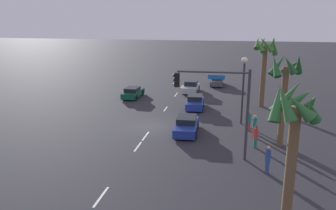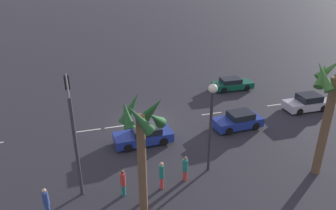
{
  "view_description": "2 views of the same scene",
  "coord_description": "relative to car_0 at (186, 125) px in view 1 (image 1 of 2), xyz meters",
  "views": [
    {
      "loc": [
        27.94,
        6.65,
        9.56
      ],
      "look_at": [
        -1.73,
        1.07,
        1.6
      ],
      "focal_mm": 36.25,
      "sensor_mm": 36.0,
      "label": 1
    },
    {
      "loc": [
        5.3,
        24.0,
        12.81
      ],
      "look_at": [
        -1.63,
        0.91,
        1.83
      ],
      "focal_mm": 34.54,
      "sensor_mm": 36.0,
      "label": 2
    }
  ],
  "objects": [
    {
      "name": "car_0",
      "position": [
        0.0,
        0.0,
        0.0
      ],
      "size": [
        4.42,
        2.05,
        1.33
      ],
      "color": "navy",
      "rests_on": "ground_plane"
    },
    {
      "name": "palm_tree_1",
      "position": [
        -9.91,
        6.93,
        4.91
      ],
      "size": [
        2.73,
        2.7,
        7.59
      ],
      "color": "brown",
      "rests_on": "ground_plane"
    },
    {
      "name": "lane_stripe_4",
      "position": [
        3.92,
        -3.16,
        -0.62
      ],
      "size": [
        1.96,
        0.14,
        0.01
      ],
      "primitive_type": "cube",
      "color": "silver",
      "rests_on": "ground_plane"
    },
    {
      "name": "lane_stripe_0",
      "position": [
        -18.95,
        -3.16,
        -0.62
      ],
      "size": [
        2.07,
        0.14,
        0.01
      ],
      "primitive_type": "cube",
      "color": "silver",
      "rests_on": "ground_plane"
    },
    {
      "name": "pedestrian_3",
      "position": [
        6.7,
        5.99,
        0.34
      ],
      "size": [
        0.46,
        0.46,
        1.81
      ],
      "color": "#2D478C",
      "rests_on": "ground_plane"
    },
    {
      "name": "pedestrian_0",
      "position": [
        0.16,
        5.57,
        0.4
      ],
      "size": [
        0.43,
        0.43,
        1.89
      ],
      "color": "#BF3833",
      "rests_on": "ground_plane"
    },
    {
      "name": "palm_tree_0",
      "position": [
        12.13,
        6.26,
        4.41
      ],
      "size": [
        2.59,
        2.37,
        6.89
      ],
      "color": "brown",
      "rests_on": "ground_plane"
    },
    {
      "name": "pedestrian_1",
      "position": [
        -1.46,
        5.2,
        0.29
      ],
      "size": [
        0.41,
        0.41,
        1.74
      ],
      "color": "#BF3833",
      "rests_on": "ground_plane"
    },
    {
      "name": "ground_plane",
      "position": [
        -0.95,
        -3.16,
        -0.62
      ],
      "size": [
        220.0,
        220.0,
        0.0
      ],
      "primitive_type": "plane",
      "color": "#28282D"
    },
    {
      "name": "lane_stripe_5",
      "position": [
        11.37,
        -3.16,
        -0.62
      ],
      "size": [
        2.19,
        0.14,
        0.01
      ],
      "primitive_type": "cube",
      "color": "silver",
      "rests_on": "ground_plane"
    },
    {
      "name": "car_2",
      "position": [
        -11.46,
        -8.05,
        -0.03
      ],
      "size": [
        4.32,
        1.9,
        1.26
      ],
      "color": "#0F5138",
      "rests_on": "ground_plane"
    },
    {
      "name": "car_3",
      "position": [
        -7.98,
        -0.14,
        0.01
      ],
      "size": [
        4.12,
        2.04,
        1.37
      ],
      "color": "navy",
      "rests_on": "ground_plane"
    },
    {
      "name": "lane_stripe_3",
      "position": [
        1.55,
        -3.16,
        -0.62
      ],
      "size": [
        2.14,
        0.14,
        0.01
      ],
      "primitive_type": "cube",
      "color": "silver",
      "rests_on": "ground_plane"
    },
    {
      "name": "palm_tree_2",
      "position": [
        1.63,
        7.37,
        4.49
      ],
      "size": [
        2.46,
        2.61,
        7.07
      ],
      "color": "brown",
      "rests_on": "ground_plane"
    },
    {
      "name": "traffic_signal",
      "position": [
        4.9,
        3.0,
        3.62
      ],
      "size": [
        0.42,
        5.09,
        6.25
      ],
      "color": "#38383D",
      "rests_on": "ground_plane"
    },
    {
      "name": "lane_stripe_2",
      "position": [
        -6.97,
        -3.16,
        -0.62
      ],
      "size": [
        1.93,
        0.14,
        0.01
      ],
      "primitive_type": "cube",
      "color": "silver",
      "rests_on": "ground_plane"
    },
    {
      "name": "car_1",
      "position": [
        -15.72,
        -1.5,
        0.04
      ],
      "size": [
        4.07,
        1.96,
        1.46
      ],
      "color": "#B7B7BC",
      "rests_on": "ground_plane"
    },
    {
      "name": "lane_stripe_1",
      "position": [
        -13.78,
        -3.16,
        -0.62
      ],
      "size": [
        2.16,
        0.14,
        0.01
      ],
      "primitive_type": "cube",
      "color": "silver",
      "rests_on": "ground_plane"
    },
    {
      "name": "streetlamp",
      "position": [
        -3.29,
        4.61,
        3.64
      ],
      "size": [
        0.56,
        0.56,
        6.08
      ],
      "color": "#2D2D33",
      "rests_on": "ground_plane"
    },
    {
      "name": "car_4",
      "position": [
        -20.79,
        1.6,
        -0.0
      ],
      "size": [
        4.07,
        2.02,
        1.34
      ],
      "color": "#474C51",
      "rests_on": "ground_plane"
    },
    {
      "name": "pedestrian_2",
      "position": [
        2.49,
        5.51,
        0.32
      ],
      "size": [
        0.44,
        0.44,
        1.77
      ],
      "color": "#1E7266",
      "rests_on": "ground_plane"
    }
  ]
}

